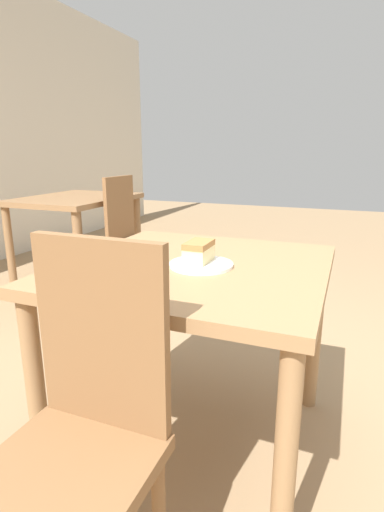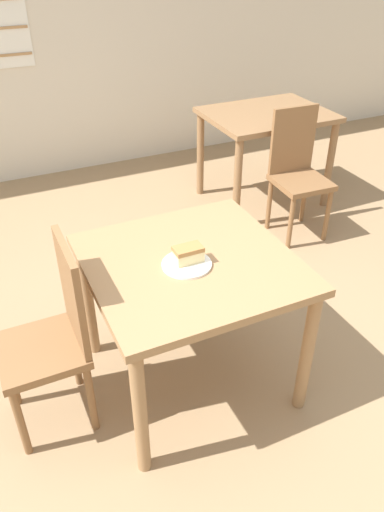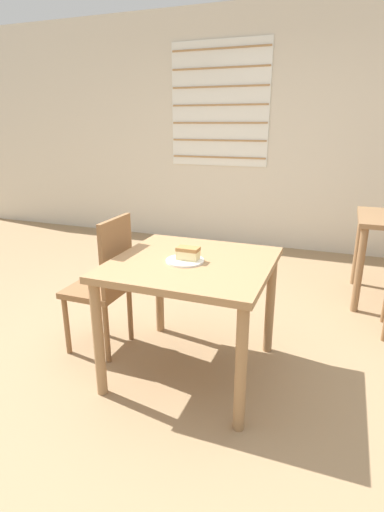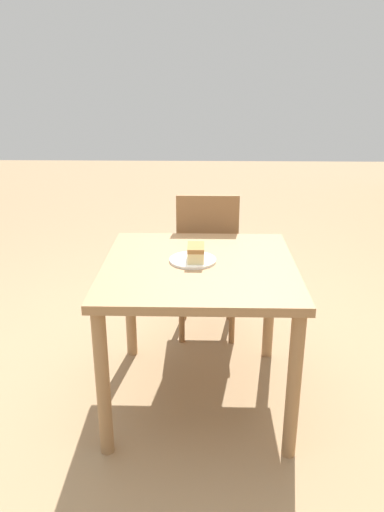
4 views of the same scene
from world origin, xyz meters
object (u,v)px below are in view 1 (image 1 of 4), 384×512
dining_table_far (77,211)px  cake_slice (199,251)px  dining_table_near (196,291)px  chair_near_window (81,429)px  chair_far_corner (132,234)px  plate (201,265)px

dining_table_far → cake_slice: cake_slice is taller
dining_table_near → dining_table_far: bearing=48.6°
chair_near_window → cake_slice: 0.68m
dining_table_far → cake_slice: bearing=-131.4°
chair_near_window → chair_far_corner: same height
chair_near_window → dining_table_near: bearing=86.3°
chair_near_window → chair_far_corner: (1.98, 1.00, 0.00)m
dining_table_far → chair_far_corner: bearing=-96.7°
cake_slice → dining_table_near: bearing=42.6°
chair_near_window → plate: size_ratio=4.23×
chair_near_window → plate: 0.66m
dining_table_far → plate: (-1.44, -1.62, 0.11)m
dining_table_far → chair_far_corner: 0.57m
dining_table_far → chair_far_corner: (-0.06, -0.55, -0.14)m
dining_table_far → chair_near_window: chair_near_window is taller
dining_table_near → chair_near_window: 0.65m
chair_far_corner → dining_table_far: bearing=86.2°
chair_near_window → cake_slice: bearing=84.7°
cake_slice → chair_near_window: bearing=174.7°
chair_far_corner → cake_slice: chair_far_corner is taller
dining_table_near → plate: bearing=-135.5°
chair_far_corner → cake_slice: 1.75m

